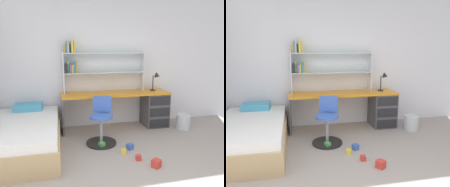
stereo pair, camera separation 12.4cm
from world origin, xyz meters
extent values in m
cube|color=silver|center=(0.00, 2.77, 1.36)|extent=(5.42, 0.06, 2.71)
cube|color=orange|center=(0.06, 2.44, 0.72)|extent=(2.15, 0.54, 0.04)
cube|color=#4C4C51|center=(0.90, 2.44, 0.35)|extent=(0.47, 0.52, 0.70)
cube|color=#4C4C51|center=(-1.00, 2.44, 0.35)|extent=(0.03, 0.49, 0.70)
cube|color=black|center=(0.90, 2.18, 0.12)|extent=(0.42, 0.01, 0.18)
cube|color=black|center=(0.90, 2.18, 0.35)|extent=(0.42, 0.01, 0.18)
cube|color=black|center=(0.90, 2.18, 0.58)|extent=(0.42, 0.01, 0.18)
cube|color=silver|center=(-0.96, 2.60, 1.15)|extent=(0.02, 0.22, 0.81)
cube|color=silver|center=(0.65, 2.60, 1.15)|extent=(0.02, 0.22, 0.81)
cube|color=silver|center=(-0.15, 2.60, 1.14)|extent=(1.59, 0.22, 0.02)
cube|color=silver|center=(-0.15, 2.60, 1.52)|extent=(1.59, 0.22, 0.02)
cube|color=#26262D|center=(-0.91, 2.60, 1.23)|extent=(0.04, 0.17, 0.17)
cube|color=#4CA559|center=(-0.86, 2.60, 1.26)|extent=(0.03, 0.12, 0.22)
cube|color=purple|center=(-0.82, 2.60, 1.23)|extent=(0.03, 0.19, 0.17)
cube|color=yellow|center=(-0.78, 2.60, 1.23)|extent=(0.04, 0.15, 0.16)
cube|color=#338CBF|center=(-0.74, 2.60, 1.25)|extent=(0.02, 0.19, 0.20)
cube|color=gold|center=(-0.71, 2.60, 1.26)|extent=(0.02, 0.14, 0.22)
cube|color=gold|center=(-0.92, 2.60, 1.61)|extent=(0.02, 0.17, 0.15)
cube|color=#338CBF|center=(-0.89, 2.60, 1.64)|extent=(0.02, 0.20, 0.22)
cube|color=beige|center=(-0.86, 2.60, 1.63)|extent=(0.04, 0.15, 0.20)
cube|color=#26262D|center=(-0.82, 2.60, 1.62)|extent=(0.02, 0.13, 0.17)
cube|color=yellow|center=(-0.78, 2.60, 1.64)|extent=(0.04, 0.18, 0.22)
cube|color=yellow|center=(-0.74, 2.60, 1.64)|extent=(0.02, 0.20, 0.22)
cylinder|color=black|center=(0.86, 2.49, 0.75)|extent=(0.12, 0.12, 0.02)
cylinder|color=black|center=(0.86, 2.49, 0.91)|extent=(0.02, 0.02, 0.30)
cone|color=black|center=(0.94, 2.44, 1.06)|extent=(0.12, 0.11, 0.13)
cylinder|color=black|center=(-0.38, 1.74, 0.01)|extent=(0.52, 0.52, 0.03)
cylinder|color=#A5A8AD|center=(-0.38, 1.74, 0.23)|extent=(0.05, 0.05, 0.46)
cylinder|color=#3F66BF|center=(-0.38, 1.74, 0.49)|extent=(0.40, 0.40, 0.05)
cube|color=#3F66BF|center=(-0.33, 1.92, 0.66)|extent=(0.32, 0.14, 0.28)
cube|color=tan|center=(-1.63, 1.77, 0.17)|extent=(1.12, 1.88, 0.34)
cube|color=white|center=(-1.63, 1.77, 0.41)|extent=(1.06, 1.82, 0.14)
cube|color=#4CA5CC|center=(-1.63, 2.47, 0.54)|extent=(0.50, 0.32, 0.12)
cylinder|color=silver|center=(1.37, 2.07, 0.15)|extent=(0.28, 0.28, 0.30)
cube|color=gold|center=(-0.11, 1.30, 0.04)|extent=(0.10, 0.10, 0.07)
cube|color=#479E51|center=(-0.40, 1.59, 0.04)|extent=(0.12, 0.12, 0.09)
cube|color=#3860B7|center=(0.03, 1.42, 0.05)|extent=(0.12, 0.12, 0.09)
cube|color=red|center=(0.22, 0.81, 0.05)|extent=(0.15, 0.15, 0.11)
cube|color=red|center=(0.04, 1.05, 0.04)|extent=(0.09, 0.09, 0.08)
camera|label=1|loc=(-1.03, -1.79, 1.62)|focal=35.66mm
camera|label=2|loc=(-0.90, -1.82, 1.62)|focal=35.66mm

